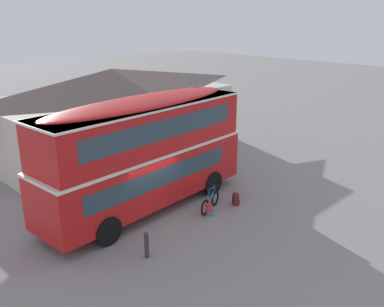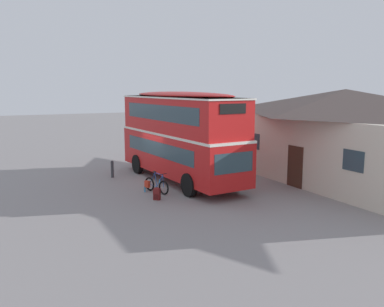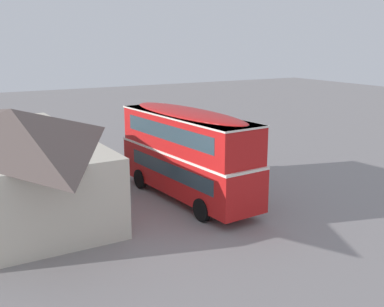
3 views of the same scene
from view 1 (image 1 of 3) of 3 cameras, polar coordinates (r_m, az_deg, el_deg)
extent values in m
plane|color=gray|center=(17.42, -6.32, -8.70)|extent=(120.00, 120.00, 0.00)
cylinder|color=black|center=(20.76, -2.34, -2.36)|extent=(1.12, 0.37, 1.10)
cylinder|color=black|center=(19.30, 2.80, -4.01)|extent=(1.12, 0.37, 1.10)
cylinder|color=black|center=(17.29, -16.30, -7.58)|extent=(1.12, 0.37, 1.10)
cylinder|color=black|center=(15.51, -11.43, -10.31)|extent=(1.12, 0.37, 1.10)
cube|color=red|center=(17.67, -6.30, -2.91)|extent=(9.85, 3.28, 2.10)
cube|color=white|center=(17.30, -6.42, 0.42)|extent=(9.87, 3.30, 0.12)
cube|color=red|center=(17.03, -6.54, 3.56)|extent=(9.56, 3.21, 1.90)
ellipsoid|color=red|center=(16.80, -6.67, 6.96)|extent=(9.36, 3.14, 0.36)
cube|color=#2D424C|center=(20.93, 3.42, 1.32)|extent=(0.23, 2.05, 0.90)
cube|color=black|center=(20.27, 3.32, 7.56)|extent=(0.17, 1.38, 0.44)
cube|color=#2D424C|center=(16.59, -3.94, -3.18)|extent=(7.53, 0.65, 0.76)
cube|color=#2D424C|center=(16.14, -3.64, 3.36)|extent=(7.91, 0.69, 0.80)
cube|color=#2D424C|center=(18.33, -9.42, -1.26)|extent=(7.53, 0.65, 0.76)
cube|color=#2D424C|center=(17.89, -9.19, 4.66)|extent=(7.91, 0.69, 0.80)
cube|color=white|center=(16.82, -6.65, 6.56)|extent=(9.66, 3.29, 0.08)
torus|color=black|center=(18.26, 3.18, -6.10)|extent=(0.67, 0.30, 0.68)
torus|color=black|center=(17.40, 1.77, -7.38)|extent=(0.67, 0.30, 0.68)
cylinder|color=#B2B2B7|center=(18.26, 3.18, -6.10)|extent=(0.08, 0.11, 0.05)
cylinder|color=#B2B2B7|center=(17.40, 1.77, -7.38)|extent=(0.08, 0.11, 0.05)
cylinder|color=#234C99|center=(17.92, 2.83, -5.66)|extent=(0.46, 0.19, 0.67)
cylinder|color=#234C99|center=(17.72, 2.75, -4.72)|extent=(0.57, 0.23, 0.09)
cylinder|color=#234C99|center=(17.67, 2.44, -5.94)|extent=(0.18, 0.09, 0.71)
cylinder|color=#234C99|center=(17.64, 2.15, -7.12)|extent=(0.53, 0.21, 0.09)
cylinder|color=#234C99|center=(17.43, 2.06, -6.18)|extent=(0.41, 0.16, 0.65)
cylinder|color=#234C99|center=(18.12, 3.16, -5.28)|extent=(0.10, 0.06, 0.59)
cylinder|color=black|center=(17.96, 3.14, -4.31)|extent=(0.18, 0.44, 0.03)
ellipsoid|color=black|center=(17.44, 2.33, -4.91)|extent=(0.28, 0.18, 0.06)
cube|color=red|center=(17.35, 2.28, -7.39)|extent=(0.31, 0.22, 0.32)
cylinder|color=#338CBF|center=(17.92, 2.83, -5.66)|extent=(0.07, 0.07, 0.18)
cube|color=maroon|center=(18.40, 6.01, -6.25)|extent=(0.36, 0.37, 0.52)
ellipsoid|color=maroon|center=(18.29, 6.04, -5.51)|extent=(0.34, 0.35, 0.10)
cube|color=#471111|center=(18.46, 6.40, -6.46)|extent=(0.16, 0.18, 0.18)
cylinder|color=black|center=(18.45, 5.58, -6.17)|extent=(0.05, 0.05, 0.42)
cylinder|color=black|center=(18.31, 5.67, -6.38)|extent=(0.05, 0.05, 0.42)
cylinder|color=#338CBF|center=(17.41, 2.80, -8.19)|extent=(0.07, 0.07, 0.24)
cylinder|color=black|center=(17.35, 2.80, -7.80)|extent=(0.04, 0.04, 0.03)
cube|color=beige|center=(25.84, -10.54, 4.35)|extent=(14.43, 6.67, 3.53)
pyramid|color=brown|center=(25.37, -10.87, 9.75)|extent=(14.84, 7.07, 1.39)
cube|color=#3D2319|center=(23.51, -5.94, 1.35)|extent=(1.10, 0.06, 2.10)
cube|color=#2D424C|center=(21.30, -13.51, 1.62)|extent=(1.10, 0.06, 0.90)
cube|color=#2D424C|center=(25.59, 0.25, 4.93)|extent=(1.10, 0.06, 0.90)
cylinder|color=#333338|center=(14.62, -6.21, -12.50)|extent=(0.16, 0.16, 0.85)
sphere|color=#333338|center=(14.39, -6.27, -10.91)|extent=(0.16, 0.16, 0.16)
camera|label=2|loc=(29.85, 37.97, 8.99)|focal=37.67mm
camera|label=3|loc=(26.76, -68.59, 7.68)|focal=43.58mm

